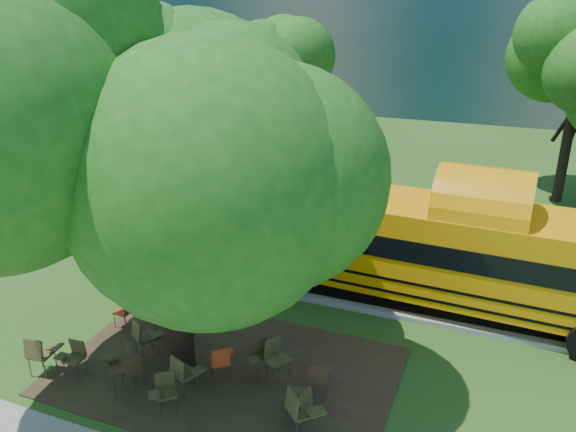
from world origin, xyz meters
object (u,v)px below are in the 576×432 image
at_px(chair_2, 132,368).
at_px(bg_car_red, 101,174).
at_px(school_bus, 472,254).
at_px(chair_1, 144,335).
at_px(chair_14, 260,354).
at_px(chair_11, 221,359).
at_px(main_tree, 164,136).
at_px(chair_6, 301,402).
at_px(chair_8, 126,308).
at_px(chair_12, 276,355).
at_px(pedestrian_a, 84,135).
at_px(chair_15, 74,354).
at_px(bg_car_silver, 12,159).
at_px(chair_0, 40,352).
at_px(chair_13, 318,376).
at_px(pedestrian_b, 48,126).
at_px(chair_9, 164,306).
at_px(black_car, 120,222).
at_px(chair_3, 123,361).
at_px(chair_5, 164,388).
at_px(chair_7, 300,408).
at_px(chair_4, 183,371).
at_px(chair_10, 166,318).

relative_size(chair_2, bg_car_red, 0.18).
relative_size(school_bus, chair_1, 12.07).
bearing_deg(chair_14, chair_11, -17.06).
bearing_deg(main_tree, chair_6, -12.38).
relative_size(chair_8, chair_14, 1.03).
distance_m(chair_12, pedestrian_a, 21.65).
xyz_separation_m(chair_14, chair_15, (-3.61, -1.42, -0.03)).
relative_size(chair_12, bg_car_silver, 0.19).
bearing_deg(chair_0, chair_15, 18.78).
xyz_separation_m(chair_13, pedestrian_b, (-20.93, 14.94, 0.37)).
relative_size(chair_8, chair_9, 0.88).
xyz_separation_m(chair_6, chair_13, (0.07, 0.79, 0.02)).
distance_m(chair_9, chair_14, 2.96).
xyz_separation_m(chair_11, black_car, (-6.24, 4.91, 0.30)).
relative_size(chair_13, black_car, 0.18).
relative_size(chair_0, chair_9, 0.95).
height_order(chair_3, bg_car_red, bg_car_red).
distance_m(chair_11, pedestrian_b, 24.18).
distance_m(chair_5, chair_7, 2.65).
distance_m(main_tree, black_car, 8.36).
distance_m(chair_12, chair_13, 1.08).
xyz_separation_m(chair_9, pedestrian_a, (-13.49, 13.04, 0.20)).
relative_size(chair_12, bg_car_red, 0.20).
bearing_deg(chair_3, main_tree, -87.27).
bearing_deg(chair_11, chair_6, -57.59).
xyz_separation_m(school_bus, chair_4, (-4.89, -5.47, -1.03)).
relative_size(chair_9, pedestrian_a, 0.61).
xyz_separation_m(chair_10, chair_12, (2.91, -0.41, 0.01)).
relative_size(chair_8, chair_15, 1.10).
distance_m(bg_car_silver, pedestrian_a, 4.83).
distance_m(chair_5, pedestrian_a, 21.66).
bearing_deg(chair_9, chair_0, 114.16).
xyz_separation_m(chair_5, chair_13, (2.61, 1.40, 0.03)).
relative_size(chair_14, pedestrian_a, 0.52).
height_order(chair_9, bg_car_red, bg_car_red).
bearing_deg(bg_car_silver, bg_car_red, -95.48).
distance_m(main_tree, chair_15, 5.09).
height_order(chair_0, pedestrian_a, pedestrian_a).
bearing_deg(chair_0, chair_7, -3.18).
bearing_deg(chair_12, chair_4, -23.72).
distance_m(chair_5, bg_car_silver, 18.41).
xyz_separation_m(chair_4, chair_14, (1.14, 1.14, -0.03)).
bearing_deg(chair_10, chair_0, -21.52).
relative_size(chair_2, chair_9, 0.79).
xyz_separation_m(main_tree, chair_2, (-0.56, -0.93, -4.59)).
distance_m(school_bus, bg_car_red, 15.93).
relative_size(chair_10, chair_13, 1.03).
bearing_deg(bg_car_silver, chair_3, -133.39).
height_order(chair_1, chair_2, chair_1).
relative_size(chair_3, chair_9, 0.98).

